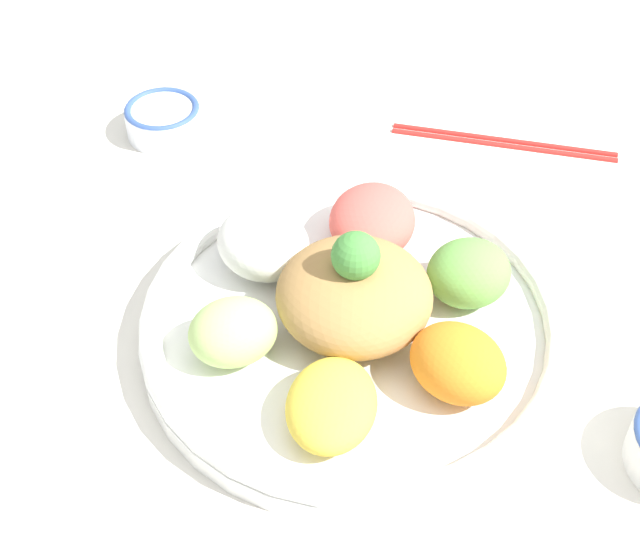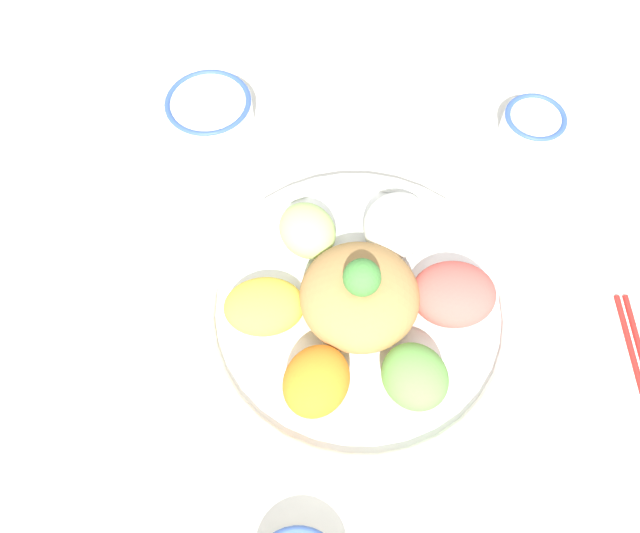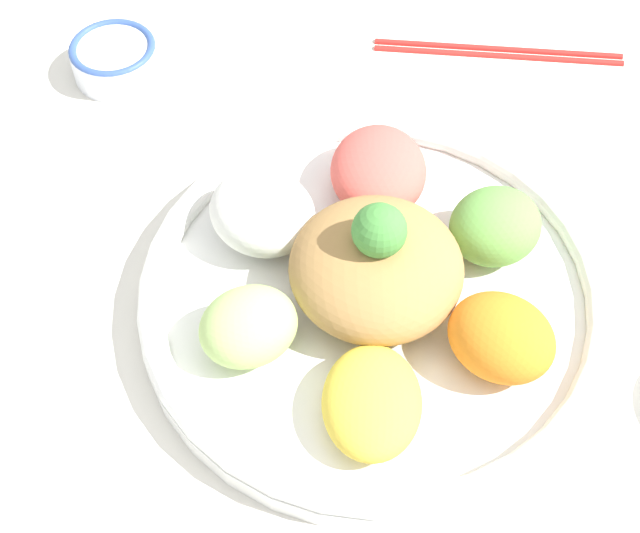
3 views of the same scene
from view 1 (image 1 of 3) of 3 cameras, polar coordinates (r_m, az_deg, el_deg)
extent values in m
plane|color=silver|center=(0.77, -0.09, -4.51)|extent=(2.40, 2.40, 0.00)
cylinder|color=white|center=(0.76, 2.12, -4.06)|extent=(0.36, 0.36, 0.02)
torus|color=white|center=(0.75, 2.15, -3.30)|extent=(0.36, 0.36, 0.02)
ellipsoid|color=orange|center=(0.70, 8.81, -6.12)|extent=(0.10, 0.10, 0.06)
ellipsoid|color=#6BAD4C|center=(0.77, 9.42, -0.24)|extent=(0.08, 0.07, 0.06)
ellipsoid|color=#E55B51|center=(0.81, 3.37, 2.95)|extent=(0.11, 0.12, 0.05)
ellipsoid|color=white|center=(0.78, -3.66, 1.49)|extent=(0.11, 0.11, 0.06)
ellipsoid|color=#B7DB7A|center=(0.72, -5.58, -4.19)|extent=(0.08, 0.07, 0.05)
ellipsoid|color=yellow|center=(0.67, 0.74, -8.85)|extent=(0.10, 0.11, 0.04)
ellipsoid|color=#AD7F47|center=(0.73, 2.20, -1.83)|extent=(0.13, 0.13, 0.07)
sphere|color=#478E3D|center=(0.70, 2.30, 0.70)|extent=(0.04, 0.04, 0.04)
cylinder|color=white|center=(0.99, -9.98, 9.15)|extent=(0.08, 0.08, 0.03)
torus|color=#38569E|center=(0.99, -10.09, 9.85)|extent=(0.08, 0.08, 0.01)
cylinder|color=#5B3319|center=(0.99, -10.07, 9.72)|extent=(0.07, 0.07, 0.00)
cylinder|color=red|center=(1.00, 11.69, 8.05)|extent=(0.22, 0.11, 0.01)
cylinder|color=red|center=(0.99, 11.64, 7.72)|extent=(0.22, 0.11, 0.01)
camera|label=2|loc=(0.50, 52.05, 42.34)|focal=35.00mm
camera|label=3|loc=(0.14, -34.76, 40.46)|focal=50.00mm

